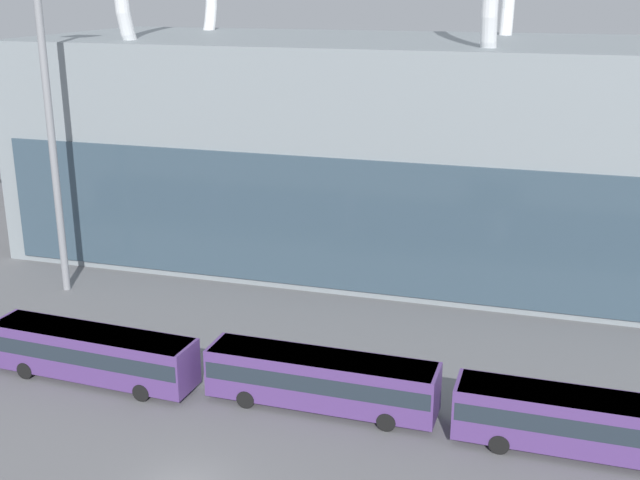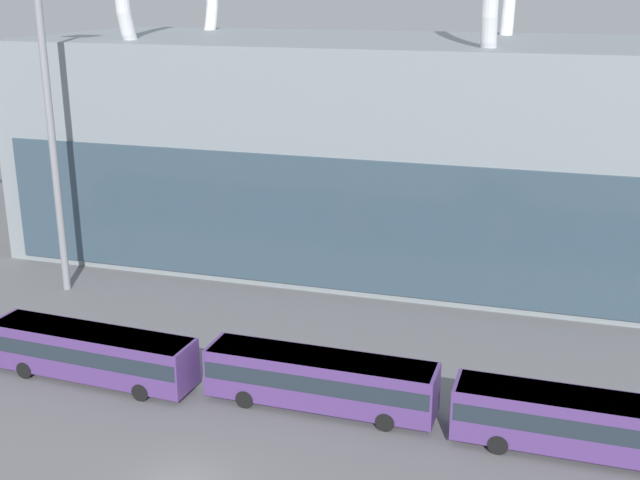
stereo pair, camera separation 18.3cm
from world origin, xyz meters
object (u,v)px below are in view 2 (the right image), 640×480
(shuttle_bus_1, at_px, (92,351))
(shuttle_bus_2, at_px, (320,378))
(floodlight_mast, at_px, (44,63))
(airliner_at_gate_near, at_px, (162,147))
(shuttle_bus_3, at_px, (584,421))

(shuttle_bus_1, distance_m, shuttle_bus_2, 13.37)
(shuttle_bus_2, distance_m, floodlight_mast, 29.68)
(airliner_at_gate_near, height_order, shuttle_bus_3, airliner_at_gate_near)
(shuttle_bus_2, relative_size, floodlight_mast, 0.49)
(airliner_at_gate_near, distance_m, floodlight_mast, 29.64)
(shuttle_bus_1, relative_size, shuttle_bus_3, 1.01)
(airliner_at_gate_near, bearing_deg, floodlight_mast, -178.90)
(airliner_at_gate_near, bearing_deg, shuttle_bus_2, -153.98)
(airliner_at_gate_near, height_order, shuttle_bus_2, airliner_at_gate_near)
(shuttle_bus_3, bearing_deg, floodlight_mast, 162.61)
(airliner_at_gate_near, xyz_separation_m, shuttle_bus_3, (42.41, -38.67, -3.53))
(airliner_at_gate_near, height_order, shuttle_bus_1, airliner_at_gate_near)
(airliner_at_gate_near, xyz_separation_m, floodlight_mast, (5.89, -26.81, 11.18))
(shuttle_bus_1, bearing_deg, airliner_at_gate_near, 115.07)
(shuttle_bus_2, height_order, shuttle_bus_3, same)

